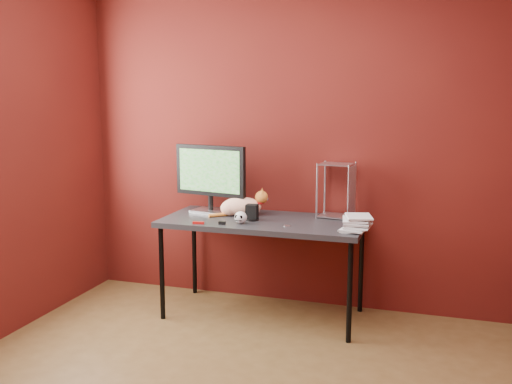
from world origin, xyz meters
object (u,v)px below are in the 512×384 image
(cat, at_px, (242,206))
(book_stack, at_px, (347,147))
(skull_mug, at_px, (241,217))
(monitor, at_px, (210,175))
(speaker, at_px, (252,213))
(desk, at_px, (263,226))

(cat, distance_m, book_stack, 0.99)
(skull_mug, bearing_deg, monitor, 143.33)
(speaker, bearing_deg, desk, 33.16)
(desk, distance_m, cat, 0.25)
(desk, xyz_separation_m, speaker, (-0.07, -0.05, 0.11))
(monitor, relative_size, book_stack, 0.54)
(monitor, xyz_separation_m, skull_mug, (0.36, -0.30, -0.25))
(cat, bearing_deg, monitor, 156.52)
(skull_mug, height_order, book_stack, book_stack)
(skull_mug, bearing_deg, cat, 110.88)
(skull_mug, relative_size, book_stack, 0.08)
(monitor, bearing_deg, skull_mug, -29.74)
(book_stack, bearing_deg, desk, 167.86)
(skull_mug, bearing_deg, speaker, 76.12)
(skull_mug, bearing_deg, desk, 62.13)
(speaker, xyz_separation_m, book_stack, (0.70, -0.08, 0.52))
(cat, relative_size, book_stack, 0.37)
(skull_mug, xyz_separation_m, speaker, (0.04, 0.13, 0.01))
(book_stack, bearing_deg, monitor, 167.03)
(desk, xyz_separation_m, book_stack, (0.63, -0.14, 0.62))
(speaker, bearing_deg, cat, 129.87)
(desk, height_order, skull_mug, skull_mug)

